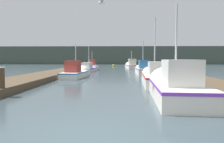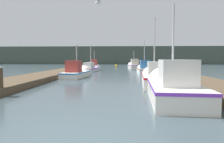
# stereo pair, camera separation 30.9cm
# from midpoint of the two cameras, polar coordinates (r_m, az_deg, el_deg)

# --- Properties ---
(dock_left) EXTENTS (2.89, 40.00, 0.37)m
(dock_left) POSITION_cam_midpoint_polar(r_m,az_deg,el_deg) (20.65, -15.30, -0.52)
(dock_left) COLOR #4C3D2B
(dock_left) RESTS_ON ground_plane
(dock_right) EXTENTS (2.89, 40.00, 0.37)m
(dock_right) POSITION_cam_midpoint_polar(r_m,az_deg,el_deg) (20.22, 16.67, -0.63)
(dock_right) COLOR #4C3D2B
(dock_right) RESTS_ON ground_plane
(distant_shore_ridge) EXTENTS (120.00, 16.00, 5.39)m
(distant_shore_ridge) POSITION_cam_midpoint_polar(r_m,az_deg,el_deg) (67.48, 2.15, 4.53)
(distant_shore_ridge) COLOR #424C42
(distant_shore_ridge) RESTS_ON ground_plane
(fishing_boat_0) EXTENTS (2.17, 5.59, 4.33)m
(fishing_boat_0) POSITION_cam_midpoint_polar(r_m,az_deg,el_deg) (8.84, 17.45, -3.95)
(fishing_boat_0) COLOR silver
(fishing_boat_0) RESTS_ON ground_plane
(fishing_boat_1) EXTENTS (1.94, 6.47, 4.64)m
(fishing_boat_1) POSITION_cam_midpoint_polar(r_m,az_deg,el_deg) (13.54, 12.44, -1.45)
(fishing_boat_1) COLOR silver
(fishing_boat_1) RESTS_ON ground_plane
(fishing_boat_2) EXTENTS (1.89, 4.98, 3.34)m
(fishing_boat_2) POSITION_cam_midpoint_polar(r_m,az_deg,el_deg) (18.09, -9.38, -0.24)
(fishing_boat_2) COLOR silver
(fishing_boat_2) RESTS_ON ground_plane
(fishing_boat_3) EXTENTS (1.38, 4.94, 3.83)m
(fishing_boat_3) POSITION_cam_midpoint_polar(r_m,az_deg,el_deg) (21.61, 9.56, 0.54)
(fishing_boat_3) COLOR silver
(fishing_boat_3) RESTS_ON ground_plane
(fishing_boat_4) EXTENTS (1.95, 6.03, 3.70)m
(fishing_boat_4) POSITION_cam_midpoint_polar(r_m,az_deg,el_deg) (26.52, -5.53, 0.88)
(fishing_boat_4) COLOR silver
(fishing_boat_4) RESTS_ON ground_plane
(fishing_boat_5) EXTENTS (1.68, 5.15, 3.18)m
(fishing_boat_5) POSITION_cam_midpoint_polar(r_m,az_deg,el_deg) (30.63, -4.78, 1.43)
(fishing_boat_5) COLOR silver
(fishing_boat_5) RESTS_ON ground_plane
(fishing_boat_6) EXTENTS (2.01, 6.10, 3.41)m
(fishing_boat_6) POSITION_cam_midpoint_polar(r_m,az_deg,el_deg) (34.81, 6.43, 1.71)
(fishing_boat_6) COLOR silver
(fishing_boat_6) RESTS_ON ground_plane
(mooring_piling_0) EXTENTS (0.28, 0.28, 1.35)m
(mooring_piling_0) POSITION_cam_midpoint_polar(r_m,az_deg,el_deg) (40.84, -4.34, 2.29)
(mooring_piling_0) COLOR #473523
(mooring_piling_0) RESTS_ON ground_plane
(mooring_piling_1) EXTENTS (0.31, 0.31, 1.07)m
(mooring_piling_1) POSITION_cam_midpoint_polar(r_m,az_deg,el_deg) (29.31, -6.95, 1.47)
(mooring_piling_1) COLOR #473523
(mooring_piling_1) RESTS_ON ground_plane
(mooring_piling_2) EXTENTS (0.26, 0.26, 1.30)m
(mooring_piling_2) POSITION_cam_midpoint_polar(r_m,az_deg,el_deg) (36.23, 8.08, 2.05)
(mooring_piling_2) COLOR #473523
(mooring_piling_2) RESTS_ON ground_plane
(mooring_piling_3) EXTENTS (0.33, 0.33, 1.29)m
(mooring_piling_3) POSITION_cam_midpoint_polar(r_m,az_deg,el_deg) (9.91, -28.69, -2.52)
(mooring_piling_3) COLOR #473523
(mooring_piling_3) RESTS_ON ground_plane
(channel_buoy) EXTENTS (0.57, 0.57, 1.07)m
(channel_buoy) POSITION_cam_midpoint_polar(r_m,az_deg,el_deg) (42.52, 1.43, 1.65)
(channel_buoy) COLOR gold
(channel_buoy) RESTS_ON ground_plane
(seagull_lead) EXTENTS (0.30, 0.56, 0.12)m
(seagull_lead) POSITION_cam_midpoint_polar(r_m,az_deg,el_deg) (8.92, -2.82, 18.97)
(seagull_lead) COLOR white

